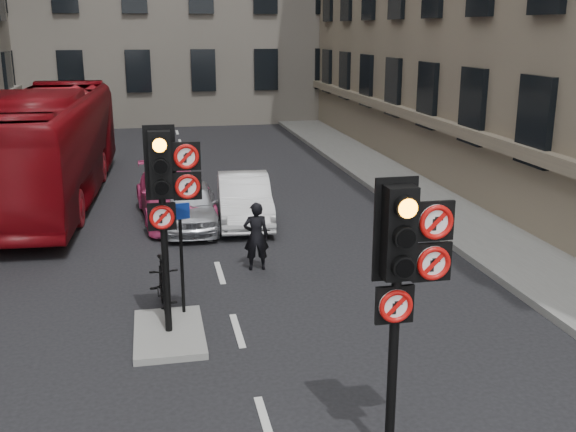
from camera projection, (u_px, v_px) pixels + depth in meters
name	position (u px, v px, depth m)	size (l,w,h in m)	color
pavement_right	(448.00, 207.00, 19.97)	(3.00, 50.00, 0.16)	gray
centre_island	(169.00, 333.00, 11.76)	(1.20, 2.00, 0.12)	gray
signal_near	(405.00, 263.00, 7.81)	(0.91, 0.40, 3.58)	black
signal_far	(167.00, 186.00, 11.05)	(0.91, 0.40, 3.58)	black
car_silver	(191.00, 205.00, 18.07)	(1.44, 3.57, 1.22)	#ADB0B5
car_white	(244.00, 199.00, 18.58)	(1.38, 3.96, 1.30)	white
car_pink	(174.00, 195.00, 18.90)	(1.86, 4.59, 1.33)	#C83B72
bus_red	(46.00, 146.00, 20.68)	(2.87, 12.26, 3.41)	maroon
motorcycle	(163.00, 287.00, 12.56)	(0.50, 1.78, 1.07)	black
motorcyclist	(256.00, 236.00, 14.85)	(0.56, 0.37, 1.55)	black
info_sign	(181.00, 243.00, 12.12)	(0.36, 0.14, 2.09)	black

